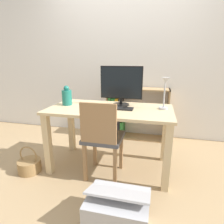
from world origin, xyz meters
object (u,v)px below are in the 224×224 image
(bookshelf, at_px, (126,115))
(storage_box, at_px, (118,211))
(chair, at_px, (102,137))
(keyboard, at_px, (115,108))
(desk_lamp, at_px, (165,90))
(basket, at_px, (29,165))
(vase, at_px, (67,97))
(monitor, at_px, (121,84))

(bookshelf, height_order, storage_box, bookshelf)
(bookshelf, bearing_deg, chair, -92.62)
(keyboard, height_order, storage_box, keyboard)
(desk_lamp, distance_m, basket, 1.74)
(keyboard, xyz_separation_m, bookshelf, (-0.03, 0.96, -0.37))
(desk_lamp, xyz_separation_m, chair, (-0.60, -0.28, -0.46))
(vase, bearing_deg, storage_box, -46.90)
(desk_lamp, xyz_separation_m, bookshelf, (-0.55, 0.91, -0.58))
(chair, bearing_deg, keyboard, 64.28)
(vase, xyz_separation_m, desk_lamp, (1.12, 0.01, 0.11))
(storage_box, bearing_deg, basket, 156.74)
(storage_box, bearing_deg, vase, 133.10)
(keyboard, relative_size, desk_lamp, 1.13)
(keyboard, bearing_deg, basket, -161.07)
(monitor, xyz_separation_m, basket, (-0.97, -0.50, -0.90))
(keyboard, xyz_separation_m, chair, (-0.09, -0.23, -0.26))
(chair, distance_m, bookshelf, 1.20)
(keyboard, relative_size, vase, 1.72)
(vase, relative_size, bookshelf, 0.24)
(basket, bearing_deg, chair, 6.32)
(monitor, relative_size, keyboard, 1.23)
(desk_lamp, height_order, storage_box, desk_lamp)
(desk_lamp, distance_m, bookshelf, 1.21)
(chair, distance_m, storage_box, 0.74)
(bookshelf, distance_m, storage_box, 1.81)
(keyboard, distance_m, vase, 0.61)
(desk_lamp, relative_size, storage_box, 0.75)
(keyboard, relative_size, storage_box, 0.84)
(monitor, bearing_deg, vase, -167.68)
(vase, distance_m, desk_lamp, 1.12)
(chair, relative_size, basket, 2.74)
(desk_lamp, bearing_deg, chair, -154.83)
(chair, bearing_deg, basket, -178.85)
(keyboard, xyz_separation_m, storage_box, (0.21, -0.81, -0.60))
(basket, height_order, storage_box, storage_box)
(vase, bearing_deg, bookshelf, 58.27)
(storage_box, bearing_deg, bookshelf, 97.61)
(storage_box, bearing_deg, desk_lamp, 70.22)
(basket, bearing_deg, bookshelf, 54.77)
(basket, bearing_deg, monitor, 27.52)
(monitor, relative_size, storage_box, 1.04)
(vase, relative_size, storage_box, 0.49)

